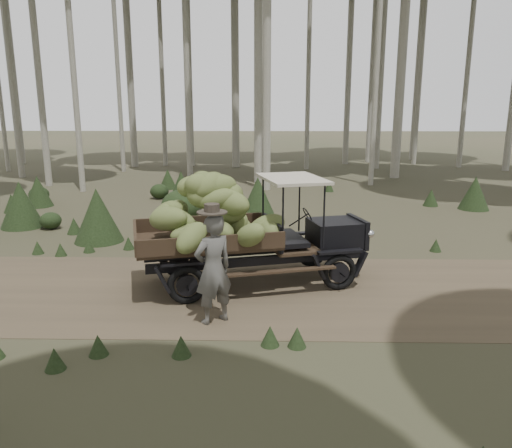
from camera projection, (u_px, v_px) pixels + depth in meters
name	position (u px, v px, depth m)	size (l,w,h in m)	color
ground	(255.00, 291.00, 9.13)	(120.00, 120.00, 0.00)	#473D2B
dirt_track	(255.00, 291.00, 9.13)	(70.00, 4.00, 0.01)	brown
banana_truck	(231.00, 218.00, 9.05)	(4.60, 2.80, 2.26)	black
farmer	(213.00, 268.00, 7.62)	(0.76, 0.71, 1.89)	#52504B
undergrowth	(201.00, 259.00, 9.29)	(23.26, 24.37, 1.39)	#233319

